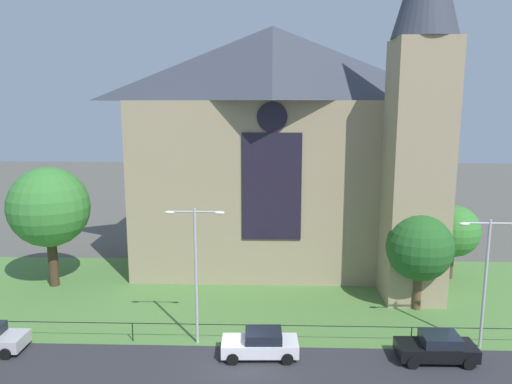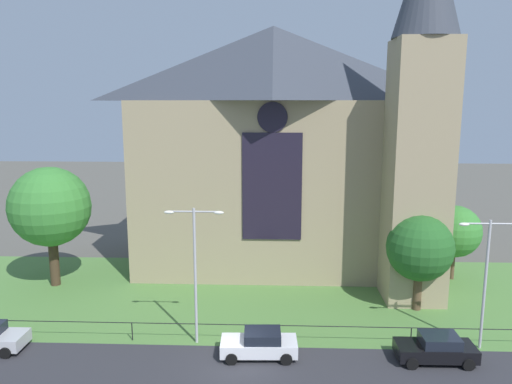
% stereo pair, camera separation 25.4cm
% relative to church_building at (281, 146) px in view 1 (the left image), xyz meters
% --- Properties ---
extents(ground, '(160.00, 160.00, 0.00)m').
position_rel_church_building_xyz_m(ground, '(-2.51, -7.09, -10.27)').
color(ground, '#56544C').
extents(grass_verge, '(120.00, 20.00, 0.01)m').
position_rel_church_building_xyz_m(grass_verge, '(-2.51, -9.09, -10.27)').
color(grass_verge, '#517F3D').
rests_on(grass_verge, ground).
extents(church_building, '(23.20, 16.20, 26.00)m').
position_rel_church_building_xyz_m(church_building, '(0.00, 0.00, 0.00)').
color(church_building, tan).
rests_on(church_building, ground).
extents(iron_railing, '(32.60, 0.07, 1.13)m').
position_rel_church_building_xyz_m(iron_railing, '(-0.77, -14.59, -9.29)').
color(iron_railing, black).
rests_on(iron_railing, ground).
extents(tree_left_far, '(5.99, 5.99, 9.16)m').
position_rel_church_building_xyz_m(tree_left_far, '(-17.41, -5.87, -4.15)').
color(tree_left_far, '#423021').
rests_on(tree_left_far, ground).
extents(tree_right_near, '(4.43, 4.43, 6.55)m').
position_rel_church_building_xyz_m(tree_right_near, '(9.12, -9.40, -5.97)').
color(tree_right_near, brown).
rests_on(tree_right_near, ground).
extents(tree_right_far, '(4.07, 4.07, 5.94)m').
position_rel_church_building_xyz_m(tree_right_far, '(13.55, -3.34, -6.38)').
color(tree_right_far, brown).
rests_on(tree_right_far, ground).
extents(streetlamp_near, '(3.37, 0.26, 8.06)m').
position_rel_church_building_xyz_m(streetlamp_near, '(-5.06, -14.69, -5.13)').
color(streetlamp_near, '#B2B2B7').
rests_on(streetlamp_near, ground).
extents(streetlamp_far, '(3.37, 0.26, 7.53)m').
position_rel_church_building_xyz_m(streetlamp_far, '(11.25, -14.69, -5.42)').
color(streetlamp_far, '#B2B2B7').
rests_on(streetlamp_far, ground).
extents(parked_car_white, '(4.26, 2.15, 1.51)m').
position_rel_church_building_xyz_m(parked_car_white, '(-1.32, -16.15, -9.53)').
color(parked_car_white, silver).
rests_on(parked_car_white, ground).
extents(parked_car_black, '(4.22, 2.05, 1.51)m').
position_rel_church_building_xyz_m(parked_car_black, '(8.26, -16.28, -9.53)').
color(parked_car_black, black).
rests_on(parked_car_black, ground).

